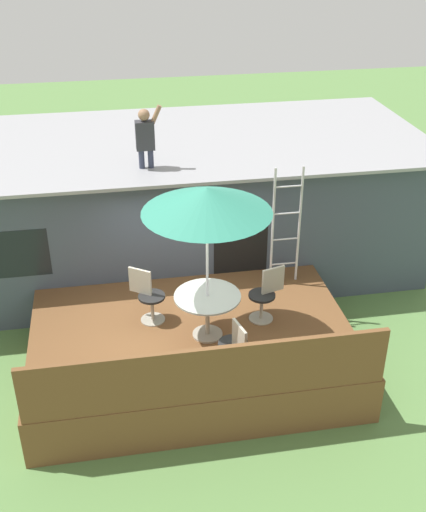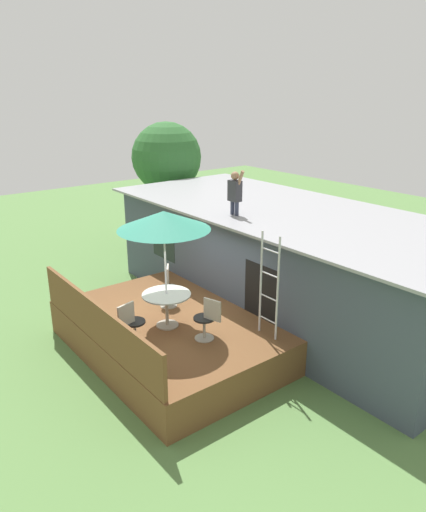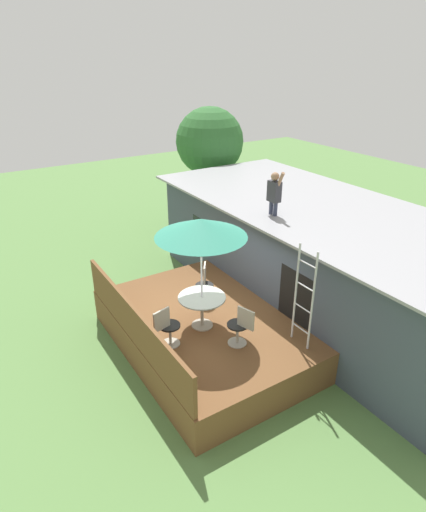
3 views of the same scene
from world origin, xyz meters
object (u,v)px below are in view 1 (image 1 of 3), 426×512
at_px(step_ladder, 286,226).
at_px(person_figure, 145,134).
at_px(patio_umbrella, 207,200).
at_px(patio_chair_right, 266,294).
at_px(patio_chair_left, 148,296).
at_px(patio_chair_near, 235,347).
at_px(patio_table, 207,304).

relative_size(step_ladder, person_figure, 1.98).
bearing_deg(patio_umbrella, patio_chair_right, 16.89).
bearing_deg(patio_chair_left, patio_chair_near, -20.25).
relative_size(patio_umbrella, patio_chair_near, 2.76).
xyz_separation_m(patio_chair_left, patio_chair_right, (1.90, -0.30, 0.00)).
height_order(patio_chair_right, patio_chair_near, same).
bearing_deg(patio_umbrella, step_ladder, 40.84).
relative_size(patio_chair_left, patio_chair_right, 1.00).
height_order(person_figure, patio_chair_right, person_figure).
bearing_deg(patio_chair_right, step_ladder, -136.06).
bearing_deg(patio_chair_left, step_ladder, 52.20).
bearing_deg(person_figure, patio_chair_near, -75.26).
distance_m(step_ladder, person_figure, 2.90).
xyz_separation_m(patio_table, step_ladder, (1.63, 1.41, 0.51)).
relative_size(patio_table, patio_umbrella, 0.41).
bearing_deg(patio_chair_near, patio_chair_right, -44.86).
distance_m(person_figure, patio_chair_right, 3.43).
height_order(patio_table, person_figure, person_figure).
height_order(patio_table, step_ladder, step_ladder).
bearing_deg(patio_chair_left, patio_chair_right, 25.57).
relative_size(step_ladder, patio_chair_near, 2.39).
height_order(patio_umbrella, patio_chair_right, patio_umbrella).
xyz_separation_m(patio_chair_left, patio_chair_near, (1.12, -1.58, 0.00)).
bearing_deg(patio_chair_right, patio_chair_left, -25.77).
bearing_deg(patio_chair_left, patio_umbrella, -0.00).
height_order(patio_table, patio_chair_left, patio_chair_left).
bearing_deg(patio_table, patio_chair_left, 145.55).
bearing_deg(patio_table, person_figure, 105.13).
relative_size(patio_chair_left, patio_chair_near, 1.00).
height_order(patio_umbrella, person_figure, person_figure).
bearing_deg(patio_chair_left, patio_table, -0.00).
xyz_separation_m(person_figure, patio_chair_left, (-0.22, -1.83, -2.10)).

